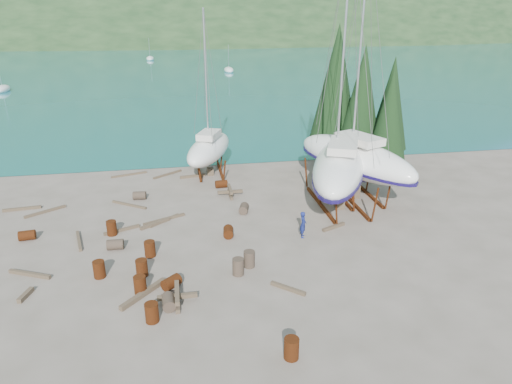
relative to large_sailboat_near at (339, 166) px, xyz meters
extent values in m
plane|color=#62574D|center=(-8.31, -5.02, -2.80)|extent=(600.00, 600.00, 0.00)
plane|color=teal|center=(-8.31, 309.98, -2.80)|extent=(700.00, 700.00, 0.00)
ellipsoid|color=black|center=(-8.31, 314.98, -2.80)|extent=(800.00, 360.00, 110.00)
cube|color=beige|center=(-68.31, 184.98, -0.80)|extent=(6.00, 5.00, 4.00)
cube|color=#A54C2D|center=(-68.31, 184.98, 2.00)|extent=(6.60, 5.60, 1.60)
cube|color=beige|center=(-28.31, 184.98, -0.80)|extent=(6.00, 5.00, 4.00)
cube|color=#A54C2D|center=(-28.31, 184.98, 2.00)|extent=(6.60, 5.60, 1.60)
cube|color=beige|center=(21.69, 184.98, -0.80)|extent=(6.00, 5.00, 4.00)
cube|color=#A54C2D|center=(21.69, 184.98, 2.00)|extent=(6.60, 5.60, 1.60)
cylinder|color=black|center=(4.19, 6.98, -2.00)|extent=(0.36, 0.36, 1.60)
cone|color=black|center=(4.19, 6.98, 3.00)|extent=(3.60, 3.60, 8.40)
cylinder|color=black|center=(5.69, 4.98, -2.12)|extent=(0.36, 0.36, 1.36)
cone|color=black|center=(5.69, 4.98, 2.13)|extent=(3.06, 3.06, 7.14)
cylinder|color=black|center=(2.69, 8.98, -1.88)|extent=(0.36, 0.36, 1.84)
cone|color=black|center=(2.69, 8.98, 3.87)|extent=(4.14, 4.14, 9.66)
cylinder|color=black|center=(7.19, 7.98, -2.08)|extent=(0.36, 0.36, 1.44)
cone|color=black|center=(7.19, 7.98, 2.42)|extent=(3.24, 3.24, 7.56)
ellipsoid|color=white|center=(-38.31, 54.98, -2.42)|extent=(2.00, 5.00, 1.40)
ellipsoid|color=white|center=(1.69, 74.98, -2.42)|extent=(2.00, 5.00, 1.40)
cylinder|color=silver|center=(1.69, 74.98, 0.43)|extent=(0.08, 0.08, 5.00)
ellipsoid|color=white|center=(-16.31, 104.98, -2.42)|extent=(2.00, 5.00, 1.40)
cylinder|color=silver|center=(-16.31, 104.98, 0.43)|extent=(0.08, 0.08, 5.00)
ellipsoid|color=white|center=(0.00, 0.02, -0.04)|extent=(7.39, 11.39, 2.57)
cube|color=#150D42|center=(0.00, -0.53, -0.88)|extent=(1.03, 1.92, 1.00)
cube|color=silver|center=(0.00, -0.53, 1.49)|extent=(2.95, 3.74, 0.50)
cylinder|color=silver|center=(0.00, 0.57, 7.96)|extent=(0.14, 0.14, 13.24)
cube|color=#633210|center=(-1.13, 0.02, -2.70)|extent=(0.18, 6.07, 0.20)
cube|color=#633210|center=(1.13, 0.02, -2.70)|extent=(0.18, 6.07, 0.20)
cube|color=brown|center=(0.00, -0.53, -2.32)|extent=(0.50, 0.80, 0.97)
ellipsoid|color=white|center=(1.74, 1.64, -0.08)|extent=(7.08, 11.06, 2.53)
cube|color=#150D42|center=(1.74, 1.10, -0.89)|extent=(0.99, 1.87, 1.00)
cube|color=silver|center=(1.74, 1.10, 1.44)|extent=(2.84, 3.63, 0.50)
cylinder|color=silver|center=(1.74, 2.17, 7.71)|extent=(0.14, 0.14, 12.84)
cube|color=#633210|center=(0.65, 1.64, -2.70)|extent=(0.18, 5.89, 0.20)
cube|color=#633210|center=(2.83, 1.64, -2.70)|extent=(0.18, 5.89, 0.20)
cube|color=brown|center=(1.74, 1.10, -2.32)|extent=(0.50, 0.80, 0.96)
ellipsoid|color=white|center=(-7.96, 8.14, -0.78)|extent=(5.27, 8.20, 2.02)
cube|color=#150D42|center=(-7.96, 7.74, -1.34)|extent=(0.77, 1.40, 1.00)
cube|color=silver|center=(-7.96, 7.74, 0.48)|extent=(2.15, 2.70, 0.50)
cylinder|color=silver|center=(-7.96, 8.53, 5.04)|extent=(0.14, 0.14, 9.43)
cube|color=#633210|center=(-8.82, 8.14, -2.70)|extent=(0.18, 4.32, 0.20)
cube|color=#633210|center=(-7.09, 8.14, -2.70)|extent=(0.18, 4.32, 0.20)
cube|color=brown|center=(-7.96, 7.74, -2.55)|extent=(0.50, 0.80, 0.51)
imported|color=navy|center=(-3.56, -4.25, -2.00)|extent=(0.53, 0.66, 1.60)
cylinder|color=#633210|center=(-14.63, -6.70, -2.36)|extent=(0.58, 0.58, 0.88)
cylinder|color=#2D2823|center=(-11.26, -9.85, -2.51)|extent=(0.65, 0.93, 0.58)
cylinder|color=#633210|center=(-19.29, -1.84, -2.51)|extent=(0.94, 0.68, 0.58)
cylinder|color=#633210|center=(-11.95, -10.71, -2.36)|extent=(0.58, 0.58, 0.88)
cylinder|color=#633210|center=(-7.39, 4.59, -2.51)|extent=(0.92, 0.65, 0.58)
cylinder|color=#2D2823|center=(-7.84, -7.66, -2.36)|extent=(0.58, 0.58, 0.88)
cylinder|color=#633210|center=(-7.83, -3.43, -2.51)|extent=(0.67, 0.94, 0.58)
cylinder|color=#633210|center=(-6.68, -13.88, -2.36)|extent=(0.58, 0.58, 0.88)
cylinder|color=#633210|center=(-14.55, -2.02, -2.36)|extent=(0.58, 0.58, 0.88)
cylinder|color=#2D2823|center=(-13.28, 3.31, -2.51)|extent=(0.93, 0.66, 0.58)
cylinder|color=#633210|center=(-12.56, -8.46, -2.36)|extent=(0.58, 0.58, 0.88)
cylinder|color=#2D2823|center=(-6.42, -0.23, -2.51)|extent=(0.80, 1.01, 0.58)
cylinder|color=#633210|center=(-11.13, -8.27, -2.51)|extent=(1.04, 1.02, 0.58)
cylinder|color=#633210|center=(-12.56, -6.93, -2.36)|extent=(0.58, 0.58, 0.88)
cylinder|color=#633210|center=(-12.24, -5.01, -2.36)|extent=(0.58, 0.58, 0.88)
cylinder|color=#2D2823|center=(-14.17, -3.88, -2.51)|extent=(0.90, 0.60, 0.58)
cylinder|color=#2D2823|center=(-7.17, -7.00, -2.36)|extent=(0.58, 0.58, 0.88)
cube|color=brown|center=(-14.41, 8.62, -2.73)|extent=(2.75, 1.00, 0.14)
cube|color=brown|center=(-1.40, -3.49, -2.71)|extent=(1.63, 0.89, 0.19)
cube|color=brown|center=(-20.87, 2.77, -2.71)|extent=(2.37, 0.44, 0.19)
cube|color=brown|center=(-14.04, -1.63, -2.72)|extent=(2.04, 1.02, 0.17)
cube|color=brown|center=(-9.40, 7.27, -2.71)|extent=(2.02, 0.47, 0.19)
cube|color=brown|center=(-5.71, -9.44, -2.71)|extent=(1.48, 1.35, 0.17)
cube|color=brown|center=(-12.11, -1.14, -2.71)|extent=(1.79, 1.30, 0.19)
cube|color=brown|center=(-11.37, 8.14, -2.73)|extent=(2.27, 1.74, 0.15)
cube|color=brown|center=(-11.54, -0.55, -2.72)|extent=(2.60, 1.32, 0.16)
cube|color=brown|center=(-11.53, -0.72, -2.72)|extent=(1.85, 1.64, 0.15)
cube|color=brown|center=(-16.33, -2.65, -2.72)|extent=(0.75, 2.42, 0.17)
cube|color=brown|center=(-17.77, -7.87, -2.69)|extent=(0.51, 1.07, 0.22)
cube|color=brown|center=(-18.09, -5.96, -2.71)|extent=(2.22, 1.17, 0.18)
cube|color=brown|center=(-13.92, 2.26, -2.73)|extent=(2.39, 1.74, 0.15)
cube|color=brown|center=(-12.42, -8.73, -2.69)|extent=(2.03, 2.20, 0.23)
cube|color=brown|center=(-19.24, 2.04, -2.72)|extent=(2.31, 1.64, 0.16)
cube|color=brown|center=(-10.87, -9.50, -2.70)|extent=(0.20, 1.80, 0.20)
cube|color=brown|center=(-10.87, -9.50, -2.50)|extent=(1.80, 0.20, 0.20)
cube|color=brown|center=(-10.87, -9.50, -2.30)|extent=(0.20, 1.80, 0.20)
cube|color=brown|center=(-6.94, 2.88, -2.70)|extent=(0.20, 1.80, 0.20)
cube|color=brown|center=(-6.94, 2.88, -2.50)|extent=(1.80, 0.20, 0.20)
cube|color=brown|center=(-6.94, 2.88, -2.30)|extent=(0.20, 1.80, 0.20)
camera|label=1|loc=(-10.42, -27.24, 9.44)|focal=32.00mm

